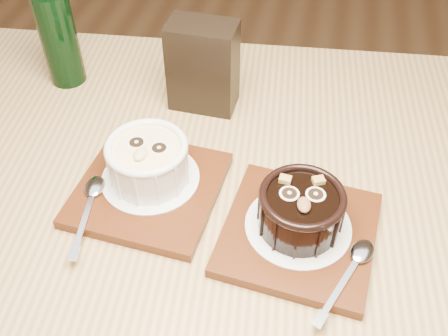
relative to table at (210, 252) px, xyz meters
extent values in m
plane|color=brown|center=(-0.08, 0.27, -0.66)|extent=(5.00, 5.00, 0.00)
cube|color=olive|center=(0.00, 0.00, 0.07)|extent=(1.27, 0.90, 0.04)
cylinder|color=olive|center=(-0.58, 0.30, -0.30)|extent=(0.06, 0.06, 0.71)
cube|color=#53240D|center=(-0.08, 0.01, 0.10)|extent=(0.19, 0.19, 0.01)
cylinder|color=white|center=(-0.08, 0.03, 0.11)|extent=(0.13, 0.13, 0.00)
cylinder|color=white|center=(-0.08, 0.03, 0.13)|extent=(0.10, 0.10, 0.05)
cylinder|color=beige|center=(-0.08, 0.03, 0.16)|extent=(0.09, 0.09, 0.00)
torus|color=white|center=(-0.08, 0.03, 0.16)|extent=(0.11, 0.11, 0.01)
cylinder|color=black|center=(-0.10, 0.03, 0.16)|extent=(0.02, 0.02, 0.00)
cylinder|color=black|center=(-0.07, 0.03, 0.16)|extent=(0.02, 0.02, 0.00)
ellipsoid|color=#D3BD7B|center=(-0.09, 0.01, 0.17)|extent=(0.02, 0.03, 0.01)
cube|color=#53240D|center=(0.12, -0.02, 0.10)|extent=(0.20, 0.20, 0.01)
cylinder|color=white|center=(0.12, -0.01, 0.11)|extent=(0.13, 0.13, 0.00)
cylinder|color=black|center=(0.12, -0.01, 0.13)|extent=(0.10, 0.10, 0.05)
cylinder|color=black|center=(0.12, -0.01, 0.16)|extent=(0.08, 0.08, 0.00)
torus|color=black|center=(0.12, -0.01, 0.16)|extent=(0.10, 0.10, 0.01)
cylinder|color=black|center=(0.10, -0.01, 0.16)|extent=(0.02, 0.02, 0.00)
cylinder|color=black|center=(0.13, -0.01, 0.16)|extent=(0.02, 0.02, 0.00)
ellipsoid|color=brown|center=(0.12, -0.03, 0.16)|extent=(0.02, 0.03, 0.01)
cube|color=olive|center=(0.09, 0.01, 0.16)|extent=(0.02, 0.01, 0.01)
cube|color=olive|center=(0.13, 0.01, 0.16)|extent=(0.02, 0.02, 0.01)
cube|color=black|center=(-0.06, 0.22, 0.16)|extent=(0.10, 0.07, 0.14)
cylinder|color=black|center=(-0.29, 0.23, 0.17)|extent=(0.06, 0.06, 0.15)
camera|label=1|loc=(0.11, -0.42, 0.61)|focal=42.00mm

